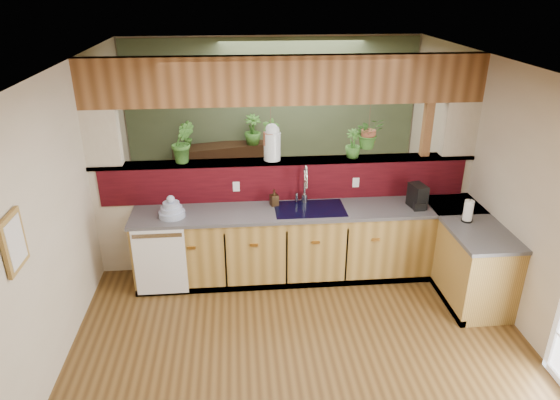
{
  "coord_description": "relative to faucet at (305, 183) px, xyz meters",
  "views": [
    {
      "loc": [
        -0.57,
        -4.27,
        3.36
      ],
      "look_at": [
        -0.13,
        0.7,
        1.15
      ],
      "focal_mm": 32.0,
      "sensor_mm": 36.0,
      "label": 1
    }
  ],
  "objects": [
    {
      "name": "ground",
      "position": [
        -0.21,
        -1.13,
        -1.16
      ],
      "size": [
        4.6,
        7.0,
        0.01
      ],
      "primitive_type": "cube",
      "color": "#543919",
      "rests_on": "ground"
    },
    {
      "name": "ceiling",
      "position": [
        -0.21,
        -1.13,
        1.44
      ],
      "size": [
        4.6,
        7.0,
        0.01
      ],
      "primitive_type": "cube",
      "color": "brown",
      "rests_on": "ground"
    },
    {
      "name": "wall_back",
      "position": [
        -0.21,
        2.37,
        0.14
      ],
      "size": [
        4.6,
        0.02,
        2.6
      ],
      "primitive_type": "cube",
      "color": "beige",
      "rests_on": "ground"
    },
    {
      "name": "wall_left",
      "position": [
        -2.51,
        -1.13,
        0.14
      ],
      "size": [
        0.02,
        7.0,
        2.6
      ],
      "primitive_type": "cube",
      "color": "beige",
      "rests_on": "ground"
    },
    {
      "name": "wall_right",
      "position": [
        2.09,
        -1.13,
        0.14
      ],
      "size": [
        0.02,
        7.0,
        2.6
      ],
      "primitive_type": "cube",
      "color": "beige",
      "rests_on": "ground"
    },
    {
      "name": "pass_through_partition",
      "position": [
        -0.18,
        0.22,
        0.03
      ],
      "size": [
        4.6,
        0.21,
        2.6
      ],
      "color": "beige",
      "rests_on": "ground"
    },
    {
      "name": "pass_through_ledge",
      "position": [
        -0.21,
        0.22,
        0.21
      ],
      "size": [
        4.6,
        0.21,
        0.04
      ],
      "primitive_type": "cube",
      "color": "brown",
      "rests_on": "ground"
    },
    {
      "name": "header_beam",
      "position": [
        -0.21,
        0.22,
        1.16
      ],
      "size": [
        4.6,
        0.15,
        0.55
      ],
      "primitive_type": "cube",
      "color": "brown",
      "rests_on": "ground"
    },
    {
      "name": "sage_backwall",
      "position": [
        -0.21,
        2.35,
        0.14
      ],
      "size": [
        4.55,
        0.02,
        2.55
      ],
      "primitive_type": "cube",
      "color": "#4B5C3F",
      "rests_on": "ground"
    },
    {
      "name": "countertop",
      "position": [
        0.63,
        -0.26,
        -0.72
      ],
      "size": [
        4.14,
        1.52,
        0.9
      ],
      "color": "olive",
      "rests_on": "ground"
    },
    {
      "name": "dishwasher",
      "position": [
        -1.69,
        -0.47,
        -0.71
      ],
      "size": [
        0.58,
        0.03,
        0.82
      ],
      "color": "white",
      "rests_on": "ground"
    },
    {
      "name": "navy_sink",
      "position": [
        0.04,
        -0.15,
        -0.34
      ],
      "size": [
        0.82,
        0.5,
        0.18
      ],
      "color": "black",
      "rests_on": "countertop"
    },
    {
      "name": "framed_print",
      "position": [
        -2.48,
        -1.93,
        0.39
      ],
      "size": [
        0.04,
        0.35,
        0.45
      ],
      "color": "olive",
      "rests_on": "wall_left"
    },
    {
      "name": "faucet",
      "position": [
        0.0,
        0.0,
        0.0
      ],
      "size": [
        0.22,
        0.22,
        0.49
      ],
      "color": "#B7B7B2",
      "rests_on": "countertop"
    },
    {
      "name": "dish_stack",
      "position": [
        -1.54,
        -0.22,
        -0.18
      ],
      "size": [
        0.3,
        0.3,
        0.26
      ],
      "color": "#98A5C4",
      "rests_on": "countertop"
    },
    {
      "name": "soap_dispenser",
      "position": [
        -0.36,
        -0.01,
        -0.16
      ],
      "size": [
        0.11,
        0.11,
        0.2
      ],
      "primitive_type": "imported",
      "rotation": [
        0.0,
        0.0,
        0.3
      ],
      "color": "#382614",
      "rests_on": "countertop"
    },
    {
      "name": "coffee_maker",
      "position": [
        1.3,
        -0.22,
        -0.13
      ],
      "size": [
        0.15,
        0.25,
        0.28
      ],
      "rotation": [
        0.0,
        0.0,
        0.2
      ],
      "color": "black",
      "rests_on": "countertop"
    },
    {
      "name": "paper_towel",
      "position": [
        1.74,
        -0.63,
        -0.14
      ],
      "size": [
        0.12,
        0.12,
        0.26
      ],
      "color": "black",
      "rests_on": "countertop"
    },
    {
      "name": "glass_jar",
      "position": [
        -0.37,
        0.22,
        0.45
      ],
      "size": [
        0.2,
        0.2,
        0.44
      ],
      "color": "silver",
      "rests_on": "pass_through_ledge"
    },
    {
      "name": "ledge_plant_left",
      "position": [
        -1.4,
        0.22,
        0.47
      ],
      "size": [
        0.3,
        0.26,
        0.5
      ],
      "primitive_type": "imported",
      "rotation": [
        0.0,
        0.0,
        0.16
      ],
      "color": "#326824",
      "rests_on": "pass_through_ledge"
    },
    {
      "name": "ledge_plant_right",
      "position": [
        0.61,
        0.22,
        0.4
      ],
      "size": [
        0.21,
        0.21,
        0.34
      ],
      "primitive_type": "imported",
      "rotation": [
        0.0,
        0.0,
        0.12
      ],
      "color": "#326824",
      "rests_on": "pass_through_ledge"
    },
    {
      "name": "hanging_plant_a",
      "position": [
        -0.38,
        0.22,
        0.65
      ],
      "size": [
        0.23,
        0.18,
        0.5
      ],
      "color": "brown",
      "rests_on": "header_beam"
    },
    {
      "name": "hanging_plant_b",
      "position": [
        0.78,
        0.22,
        0.69
      ],
      "size": [
        0.38,
        0.35,
        0.48
      ],
      "color": "brown",
      "rests_on": "header_beam"
    },
    {
      "name": "shelving_console",
      "position": [
        -1.04,
        2.12,
        -0.66
      ],
      "size": [
        1.52,
        0.72,
        0.98
      ],
      "primitive_type": "cube",
      "rotation": [
        0.0,
        0.0,
        0.23
      ],
      "color": "black",
      "rests_on": "ground"
    },
    {
      "name": "shelf_plant_a",
      "position": [
        -1.54,
        2.12,
        0.02
      ],
      "size": [
        0.23,
        0.19,
        0.39
      ],
      "primitive_type": "imported",
      "rotation": [
        0.0,
        0.0,
        -0.26
      ],
      "color": "#326824",
      "rests_on": "shelving_console"
    },
    {
      "name": "shelf_plant_b",
      "position": [
        -0.53,
        2.12,
        0.06
      ],
      "size": [
        0.32,
        0.32,
        0.47
      ],
      "primitive_type": "imported",
      "rotation": [
        0.0,
        0.0,
        0.26
      ],
      "color": "#326824",
      "rests_on": "shelving_console"
    },
    {
      "name": "floor_plant",
      "position": [
        1.14,
        1.62,
        -0.83
      ],
      "size": [
        0.76,
        0.72,
        0.67
      ],
      "primitive_type": "imported",
      "rotation": [
        0.0,
        0.0,
        0.42
      ],
      "color": "#326824",
      "rests_on": "ground"
    }
  ]
}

